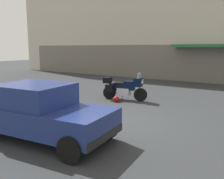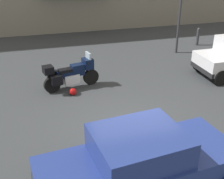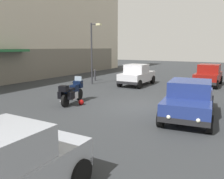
{
  "view_description": "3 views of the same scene",
  "coord_description": "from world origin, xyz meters",
  "px_view_note": "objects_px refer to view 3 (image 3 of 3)",
  "views": [
    {
      "loc": [
        4.99,
        -6.81,
        2.55
      ],
      "look_at": [
        -0.3,
        1.03,
        0.95
      ],
      "focal_mm": 39.6,
      "sensor_mm": 36.0,
      "label": 1
    },
    {
      "loc": [
        -2.54,
        -7.2,
        5.06
      ],
      "look_at": [
        -0.3,
        0.82,
        1.04
      ],
      "focal_mm": 47.55,
      "sensor_mm": 36.0,
      "label": 2
    },
    {
      "loc": [
        -10.49,
        -4.29,
        2.91
      ],
      "look_at": [
        -0.68,
        1.35,
        0.85
      ],
      "focal_mm": 36.96,
      "sensor_mm": 36.0,
      "label": 3
    }
  ],
  "objects_px": {
    "car_sedan_far": "(190,99)",
    "motorcycle": "(72,92)",
    "car_hatchback_near": "(137,75)",
    "streetlamp_curbside": "(93,48)",
    "bollard_curbside": "(95,75)",
    "helmet": "(81,102)",
    "car_compact_side": "(1,172)",
    "car_wagon_end": "(208,75)"
  },
  "relations": [
    {
      "from": "car_hatchback_near",
      "to": "bollard_curbside",
      "type": "relative_size",
      "value": 3.9
    },
    {
      "from": "motorcycle",
      "to": "streetlamp_curbside",
      "type": "distance_m",
      "value": 6.99
    },
    {
      "from": "car_wagon_end",
      "to": "streetlamp_curbside",
      "type": "distance_m",
      "value": 9.27
    },
    {
      "from": "helmet",
      "to": "car_wagon_end",
      "type": "relative_size",
      "value": 0.07
    },
    {
      "from": "car_hatchback_near",
      "to": "car_compact_side",
      "type": "relative_size",
      "value": 1.12
    },
    {
      "from": "car_hatchback_near",
      "to": "car_wagon_end",
      "type": "relative_size",
      "value": 1.0
    },
    {
      "from": "car_compact_side",
      "to": "streetlamp_curbside",
      "type": "distance_m",
      "value": 14.92
    },
    {
      "from": "car_hatchback_near",
      "to": "streetlamp_curbside",
      "type": "xyz_separation_m",
      "value": [
        -1.25,
        3.26,
        2.11
      ]
    },
    {
      "from": "motorcycle",
      "to": "streetlamp_curbside",
      "type": "xyz_separation_m",
      "value": [
        6.0,
        2.75,
        2.3
      ]
    },
    {
      "from": "helmet",
      "to": "streetlamp_curbside",
      "type": "bearing_deg",
      "value": 29.07
    },
    {
      "from": "car_hatchback_near",
      "to": "car_sedan_far",
      "type": "height_order",
      "value": "car_hatchback_near"
    },
    {
      "from": "helmet",
      "to": "bollard_curbside",
      "type": "relative_size",
      "value": 0.28
    },
    {
      "from": "car_sedan_far",
      "to": "streetlamp_curbside",
      "type": "xyz_separation_m",
      "value": [
        5.34,
        8.59,
        2.14
      ]
    },
    {
      "from": "car_hatchback_near",
      "to": "car_sedan_far",
      "type": "distance_m",
      "value": 8.48
    },
    {
      "from": "motorcycle",
      "to": "car_compact_side",
      "type": "height_order",
      "value": "car_compact_side"
    },
    {
      "from": "car_sedan_far",
      "to": "car_wagon_end",
      "type": "height_order",
      "value": "car_wagon_end"
    },
    {
      "from": "car_compact_side",
      "to": "car_wagon_end",
      "type": "height_order",
      "value": "car_wagon_end"
    },
    {
      "from": "car_sedan_far",
      "to": "car_compact_side",
      "type": "relative_size",
      "value": 1.35
    },
    {
      "from": "car_compact_side",
      "to": "car_sedan_far",
      "type": "bearing_deg",
      "value": -12.32
    },
    {
      "from": "car_hatchback_near",
      "to": "car_compact_side",
      "type": "xyz_separation_m",
      "value": [
        -14.28,
        -3.71,
        -0.04
      ]
    },
    {
      "from": "helmet",
      "to": "car_sedan_far",
      "type": "xyz_separation_m",
      "value": [
        0.7,
        -5.24,
        0.64
      ]
    },
    {
      "from": "car_hatchback_near",
      "to": "streetlamp_curbside",
      "type": "relative_size",
      "value": 0.81
    },
    {
      "from": "motorcycle",
      "to": "car_wagon_end",
      "type": "distance_m",
      "value": 11.29
    },
    {
      "from": "car_hatchback_near",
      "to": "streetlamp_curbside",
      "type": "bearing_deg",
      "value": 110.33
    },
    {
      "from": "car_hatchback_near",
      "to": "car_sedan_far",
      "type": "xyz_separation_m",
      "value": [
        -6.59,
        -5.34,
        -0.03
      ]
    },
    {
      "from": "car_sedan_far",
      "to": "bollard_curbside",
      "type": "distance_m",
      "value": 11.97
    },
    {
      "from": "helmet",
      "to": "bollard_curbside",
      "type": "xyz_separation_m",
      "value": [
        7.79,
        4.4,
        0.39
      ]
    },
    {
      "from": "car_sedan_far",
      "to": "motorcycle",
      "type": "bearing_deg",
      "value": -89.99
    },
    {
      "from": "helmet",
      "to": "car_wagon_end",
      "type": "bearing_deg",
      "value": -25.57
    },
    {
      "from": "car_compact_side",
      "to": "car_hatchback_near",
      "type": "bearing_deg",
      "value": 14.21
    },
    {
      "from": "motorcycle",
      "to": "helmet",
      "type": "xyz_separation_m",
      "value": [
        -0.04,
        -0.61,
        -0.48
      ]
    },
    {
      "from": "car_compact_side",
      "to": "helmet",
      "type": "bearing_deg",
      "value": 26.98
    },
    {
      "from": "helmet",
      "to": "car_hatchback_near",
      "type": "xyz_separation_m",
      "value": [
        7.29,
        0.1,
        0.67
      ]
    },
    {
      "from": "helmet",
      "to": "car_wagon_end",
      "type": "distance_m",
      "value": 11.07
    },
    {
      "from": "car_compact_side",
      "to": "bollard_curbside",
      "type": "bearing_deg",
      "value": 28.11
    },
    {
      "from": "car_hatchback_near",
      "to": "bollard_curbside",
      "type": "bearing_deg",
      "value": 82.65
    },
    {
      "from": "motorcycle",
      "to": "car_hatchback_near",
      "type": "distance_m",
      "value": 7.27
    },
    {
      "from": "motorcycle",
      "to": "helmet",
      "type": "distance_m",
      "value": 0.78
    },
    {
      "from": "car_wagon_end",
      "to": "bollard_curbside",
      "type": "xyz_separation_m",
      "value": [
        -2.17,
        9.17,
        -0.28
      ]
    },
    {
      "from": "helmet",
      "to": "car_sedan_far",
      "type": "relative_size",
      "value": 0.06
    },
    {
      "from": "streetlamp_curbside",
      "to": "motorcycle",
      "type": "bearing_deg",
      "value": -155.39
    },
    {
      "from": "helmet",
      "to": "car_compact_side",
      "type": "height_order",
      "value": "car_compact_side"
    }
  ]
}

